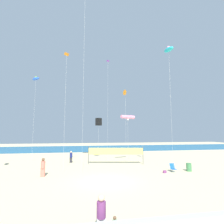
{
  "coord_description": "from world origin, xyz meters",
  "views": [
    {
      "loc": [
        -2.45,
        -16.14,
        4.2
      ],
      "look_at": [
        1.99,
        7.68,
        7.04
      ],
      "focal_mm": 28.79,
      "sensor_mm": 36.0,
      "label": 1
    }
  ],
  "objects": [
    {
      "name": "ground_plane",
      "position": [
        0.0,
        0.0,
        0.0
      ],
      "size": [
        120.0,
        120.0,
        0.0
      ],
      "primitive_type": "plane",
      "color": "beige"
    },
    {
      "name": "ocean_band",
      "position": [
        0.0,
        34.36,
        0.0
      ],
      "size": [
        120.0,
        20.0,
        0.01
      ],
      "primitive_type": "cube",
      "color": "#1E6B99",
      "rests_on": "ground"
    },
    {
      "name": "mother_figure",
      "position": [
        -1.46,
        -8.42,
        0.89
      ],
      "size": [
        0.38,
        0.38,
        1.67
      ],
      "rotation": [
        0.0,
        0.0,
        0.09
      ],
      "color": "white",
      "rests_on": "ground"
    },
    {
      "name": "beachgoer_coral_shirt",
      "position": [
        -5.77,
        2.66,
        0.95
      ],
      "size": [
        0.41,
        0.41,
        1.78
      ],
      "rotation": [
        0.0,
        0.0,
        1.22
      ],
      "color": "#EA7260",
      "rests_on": "ground"
    },
    {
      "name": "beachgoer_navy_shirt",
      "position": [
        -3.41,
        10.65,
        0.87
      ],
      "size": [
        0.37,
        0.37,
        1.62
      ],
      "rotation": [
        0.0,
        0.0,
        3.81
      ],
      "color": "#2D2D33",
      "rests_on": "ground"
    },
    {
      "name": "folding_beach_chair",
      "position": [
        7.75,
        2.4,
        0.47
      ],
      "size": [
        0.52,
        0.65,
        0.89
      ],
      "rotation": [
        0.0,
        0.0,
        -0.48
      ],
      "color": "#1959B2",
      "rests_on": "ground"
    },
    {
      "name": "trash_barrel",
      "position": [
        9.66,
        2.37,
        0.44
      ],
      "size": [
        0.55,
        0.55,
        0.87
      ],
      "primitive_type": "cylinder",
      "color": "#3F7F4C",
      "rests_on": "ground"
    },
    {
      "name": "volleyball_net",
      "position": [
        2.59,
        8.19,
        1.63
      ],
      "size": [
        7.35,
        1.49,
        2.4
      ],
      "color": "#4C4C51",
      "rests_on": "ground"
    },
    {
      "name": "beach_handbag",
      "position": [
        6.58,
        2.0,
        0.14
      ],
      "size": [
        0.34,
        0.17,
        0.27
      ],
      "primitive_type": "cube",
      "color": "#7A3872",
      "rests_on": "ground"
    },
    {
      "name": "kite_orange_diamond",
      "position": [
        -3.95,
        4.05,
        12.82
      ],
      "size": [
        0.71,
        0.71,
        13.33
      ],
      "color": "silver",
      "rests_on": "ground"
    },
    {
      "name": "kite_violet_diamond",
      "position": [
        1.97,
        11.14,
        14.81
      ],
      "size": [
        0.53,
        0.54,
        15.84
      ],
      "color": "silver",
      "rests_on": "ground"
    },
    {
      "name": "kite_blue_inflatable",
      "position": [
        -9.33,
        13.49,
        12.78
      ],
      "size": [
        1.41,
        1.08,
        13.18
      ],
      "color": "silver",
      "rests_on": "ground"
    },
    {
      "name": "kite_orange_delta",
      "position": [
        5.54,
        13.83,
        11.23
      ],
      "size": [
        0.69,
        1.02,
        11.74
      ],
      "color": "silver",
      "rests_on": "ground"
    },
    {
      "name": "kite_pink_tube",
      "position": [
        4.52,
        8.8,
        6.48
      ],
      "size": [
        2.25,
        1.22,
        6.75
      ],
      "color": "silver",
      "rests_on": "ground"
    },
    {
      "name": "kite_cyan_inflatable",
      "position": [
        7.77,
        2.35,
        13.91
      ],
      "size": [
        0.8,
        1.68,
        14.36
      ],
      "color": "silver",
      "rests_on": "ground"
    },
    {
      "name": "kite_black_box",
      "position": [
        0.77,
        13.08,
        6.02
      ],
      "size": [
        1.07,
        1.07,
        6.63
      ],
      "color": "silver",
      "rests_on": "ground"
    }
  ]
}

